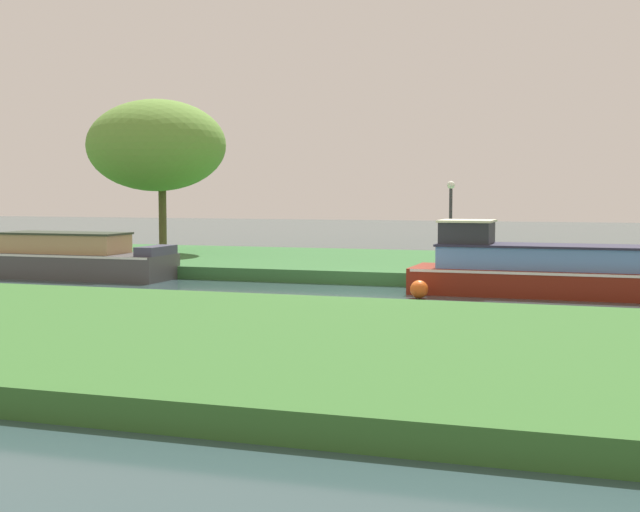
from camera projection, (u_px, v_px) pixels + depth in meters
name	position (u px, v px, depth m)	size (l,w,h in m)	color
ground_plane	(369.00, 294.00, 23.55)	(120.00, 120.00, 0.00)	#30484B
riverbank_far	(422.00, 266.00, 30.16)	(72.00, 10.00, 0.40)	#346935
riverbank_near	(231.00, 340.00, 15.02)	(72.00, 10.00, 0.40)	#35682B
maroon_barge	(596.00, 273.00, 22.81)	(10.44, 2.19, 1.99)	maroon
slate_narrowboat	(78.00, 258.00, 27.75)	(5.98, 2.00, 1.46)	#4A484A
willow_tree_left	(156.00, 146.00, 33.76)	(5.60, 4.49, 5.92)	brown
lamp_post	(451.00, 213.00, 26.75)	(0.24, 0.24, 2.68)	#333338
mooring_post_near	(616.00, 267.00, 24.00)	(0.13, 0.13, 0.59)	#512E28
channel_buoy	(419.00, 289.00, 22.55)	(0.47, 0.47, 0.47)	#E55919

